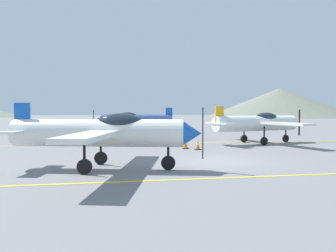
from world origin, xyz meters
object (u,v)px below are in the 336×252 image
Objects in this scene: airplane_far at (134,120)px; traffic_cone_front at (186,144)px; airplane_near at (105,132)px; car_sedan at (246,122)px; traffic_cone_side at (198,145)px; airplane_mid at (259,123)px.

traffic_cone_front is at bearing -78.78° from airplane_far.
airplane_near is 33.63m from car_sedan.
traffic_cone_side is at bearing -51.23° from traffic_cone_front.
airplane_far is at bearing 131.14° from airplane_mid.
airplane_near is 18.46m from airplane_far.
traffic_cone_side is (0.58, -0.73, 0.00)m from traffic_cone_front.
car_sedan is (18.25, 28.24, -0.65)m from airplane_near.
airplane_far is (-8.33, 9.54, 0.00)m from airplane_mid.
airplane_near and airplane_mid have the same top height.
airplane_near is at bearing -126.58° from traffic_cone_front.
car_sedan is 7.90× the size of traffic_cone_side.
traffic_cone_side is (2.92, -12.53, -1.21)m from airplane_far.
airplane_far is (2.48, 18.30, 0.00)m from airplane_near.
car_sedan is (7.45, 19.48, -0.65)m from airplane_mid.
traffic_cone_front is 1.00× the size of traffic_cone_side.
traffic_cone_front is (4.82, 6.49, -1.21)m from airplane_near.
airplane_mid is (10.81, 8.76, 0.00)m from airplane_near.
airplane_near is at bearing -97.71° from airplane_far.
traffic_cone_front is (2.34, -11.80, -1.21)m from airplane_far.
airplane_mid is 14.97× the size of traffic_cone_side.
airplane_mid is at bearing -110.93° from car_sedan.
airplane_near is 1.00× the size of airplane_far.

